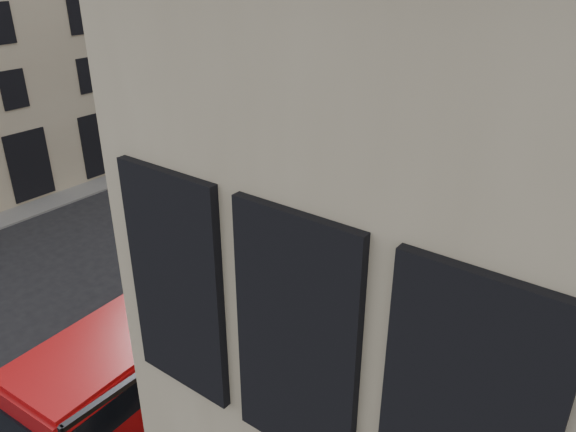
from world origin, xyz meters
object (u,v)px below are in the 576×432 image
Objects in this scene: traffic_light_far at (292,109)px; car_b at (471,167)px; car_c at (256,132)px; cafe_table_far at (355,311)px; traffic_light_near at (327,226)px; street_lamp_b at (426,111)px; cyclist at (313,187)px; bus_near at (199,337)px; bus_far at (363,90)px; cafe_chair_c at (369,418)px; car_a at (323,174)px; pedestrian_b at (427,129)px; pedestrian_e at (225,130)px; pedestrian_a at (320,129)px; street_lamp_a at (185,135)px; cafe_table_mid at (272,394)px; pedestrian_c at (478,127)px; cafe_chair_d at (431,344)px; bicycle at (382,210)px.

car_b is (14.98, 0.61, -1.79)m from traffic_light_far.
car_c is 5.34× the size of cafe_table_far.
street_lamp_b reaches higher than traffic_light_near.
car_c is 12.83m from cyclist.
traffic_light_far is 4.52× the size of cafe_table_far.
bus_near is at bearing -81.41° from traffic_light_near.
car_b is (13.04, -7.35, -2.17)m from bus_far.
cafe_chair_c is at bearing -127.81° from cyclist.
cafe_table_far is (12.71, -17.49, 4.35)m from car_a.
pedestrian_b is (1.37, 13.28, 0.14)m from car_a.
car_b is 2.27× the size of pedestrian_e.
bus_far is 7.16× the size of cyclist.
car_b is at bearing 102.41° from cafe_table_far.
cafe_chair_c is at bearing 23.49° from pedestrian_e.
bus_near is 32.80m from pedestrian_b.
car_a is at bearing 34.22° from cyclist.
pedestrian_a is at bearing -124.39° from car_c.
street_lamp_a reaches higher than car_b.
bus_far is at bearing 35.56° from cyclist.
pedestrian_e is at bearing -129.29° from pedestrian_a.
cafe_table_mid is at bearing -62.80° from bus_far.
traffic_light_far is 30.21m from bus_near.
cafe_chair_d is at bearing 75.98° from pedestrian_c.
cafe_table_mid is at bearing -26.31° from bus_near.
bus_far is 3.27× the size of car_b.
street_lamp_a is 6.72× the size of cafe_chair_d.
street_lamp_a is 3.21× the size of pedestrian_c.
traffic_light_far is 2.80m from pedestrian_a.
pedestrian_a is at bearing 129.14° from cafe_chair_d.
pedestrian_b is (11.18, 16.20, -1.45)m from street_lamp_a.
cafe_table_mid reaches higher than bus_near.
street_lamp_b is (11.00, 16.00, 0.00)m from street_lamp_a.
cafe_chair_d is (20.68, -25.40, 4.00)m from pedestrian_a.
car_a is 5.66× the size of cafe_table_far.
cafe_table_mid reaches higher than cafe_table_far.
car_b is (5.98, -5.39, -1.76)m from street_lamp_b.
street_lamp_a is 26.96m from cafe_table_far.
traffic_light_far is 10.82m from street_lamp_b.
cyclist is at bearing 107.04° from bicycle.
cyclist is (10.65, -7.15, 0.23)m from car_c.
cafe_table_far reaches higher than bus_far.
bus_near is at bearing -78.49° from street_lamp_b.
cafe_table_mid is 3.93m from cafe_table_far.
street_lamp_b is 5.01m from pedestrian_c.
bicycle is 2.04× the size of cafe_chair_c.
pedestrian_e is at bearing -116.78° from bus_far.
cyclist is at bearing 112.54° from bus_near.
cyclist is 2.10× the size of cafe_table_far.
traffic_light_near is at bearing 126.91° from cafe_chair_c.
car_c is at bearing -177.70° from pedestrian_b.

